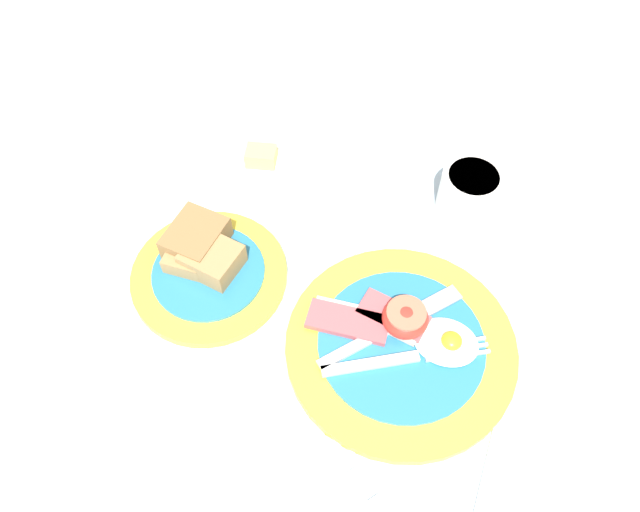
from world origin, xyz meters
name	(u,v)px	position (x,y,z in m)	size (l,w,h in m)	color
ground_plane	(340,350)	(0.00, 0.00, 0.00)	(3.00, 3.00, 0.00)	#A3BCD1
breakfast_plate	(401,342)	(0.06, 0.02, 0.01)	(0.26, 0.26, 0.04)	yellow
bread_plate	(206,266)	(-0.18, 0.05, 0.02)	(0.19, 0.19, 0.05)	yellow
sugar_cup	(469,192)	(0.09, 0.24, 0.03)	(0.08, 0.08, 0.06)	white
butter_dish	(262,163)	(-0.18, 0.23, 0.01)	(0.11, 0.11, 0.03)	silver
teaspoon_near_cup	(364,231)	(-0.02, 0.16, 0.01)	(0.08, 0.19, 0.01)	silver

